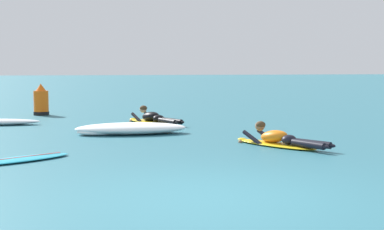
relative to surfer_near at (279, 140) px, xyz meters
The scene contains 6 objects.
ground_plane 6.12m from the surfer_near, 110.44° to the left, with size 120.00×120.00×0.00m, color #2D6B7A.
surfer_near is the anchor object (origin of this frame).
surfer_far 5.35m from the surfer_near, 115.16° to the left, with size 1.60×2.37×0.54m.
drifting_surfboard 5.27m from the surfer_near, 167.79° to the right, with size 1.95×1.58×0.16m.
whitewater_mid_left 3.92m from the surfer_near, 139.84° to the left, with size 2.73×1.05×0.28m.
channel_marker_buoy 9.87m from the surfer_near, 125.75° to the left, with size 0.51×0.51×1.05m.
Camera 1 is at (-1.37, -7.31, 1.77)m, focal length 53.92 mm.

